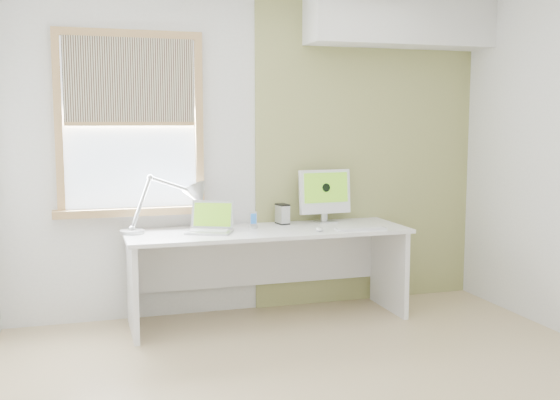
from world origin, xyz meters
name	(u,v)px	position (x,y,z in m)	size (l,w,h in m)	color
room	(334,169)	(0.00, 0.00, 1.30)	(4.04, 3.54, 2.64)	tan
accent_wall	(367,153)	(1.00, 1.74, 1.30)	(2.00, 0.02, 2.60)	#8B9A56
soffit	(399,21)	(1.20, 1.57, 2.40)	(1.60, 0.40, 0.42)	white
window	(131,125)	(-1.00, 1.71, 1.54)	(1.20, 0.14, 1.42)	olive
desk	(266,252)	(0.00, 1.44, 0.53)	(2.20, 0.70, 0.73)	white
desk_lamp	(186,200)	(-0.60, 1.59, 0.96)	(0.80, 0.39, 0.44)	#B3B5B7
laptop	(211,224)	(-0.45, 1.40, 0.79)	(0.41, 0.38, 0.23)	#B3B5B7
phone_dock	(253,223)	(-0.09, 1.48, 0.77)	(0.08, 0.08, 0.13)	#B3B5B7
external_drive	(282,214)	(0.19, 1.61, 0.81)	(0.10, 0.14, 0.17)	#B3B5B7
imac	(325,193)	(0.56, 1.61, 0.98)	(0.45, 0.16, 0.44)	#B3B5B7
keyboard	(361,229)	(0.69, 1.15, 0.74)	(0.40, 0.13, 0.02)	white
mouse	(320,229)	(0.36, 1.18, 0.74)	(0.06, 0.10, 0.03)	white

